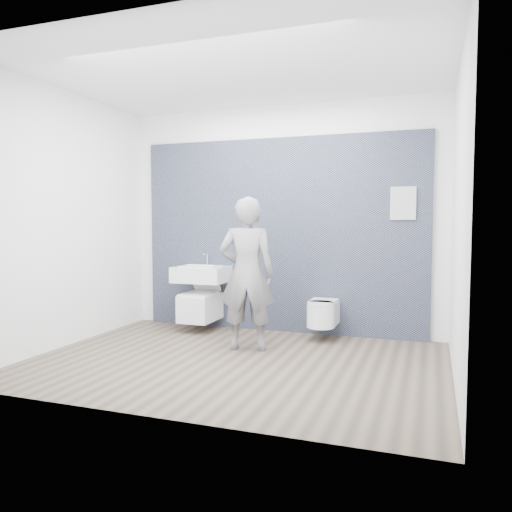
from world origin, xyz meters
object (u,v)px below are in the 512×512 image
(washbasin, at_px, (201,274))
(toilet_rounded, at_px, (322,313))
(toilet_square, at_px, (200,305))
(visitor, at_px, (247,274))

(washbasin, xyz_separation_m, toilet_rounded, (1.56, -0.02, -0.40))
(toilet_square, height_order, visitor, visitor)
(washbasin, distance_m, toilet_rounded, 1.61)
(toilet_square, relative_size, visitor, 0.43)
(toilet_square, bearing_deg, visitor, -38.04)
(toilet_rounded, height_order, visitor, visitor)
(washbasin, xyz_separation_m, toilet_square, (-0.00, -0.04, -0.40))
(toilet_square, distance_m, visitor, 1.23)
(washbasin, xyz_separation_m, visitor, (0.89, -0.73, 0.10))
(washbasin, height_order, visitor, visitor)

